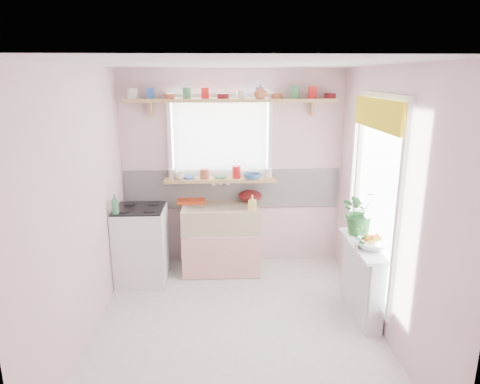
{
  "coord_description": "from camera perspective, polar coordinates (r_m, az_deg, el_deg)",
  "views": [
    {
      "loc": [
        -0.12,
        -3.75,
        2.39
      ],
      "look_at": [
        0.06,
        0.55,
        1.23
      ],
      "focal_mm": 32.0,
      "sensor_mm": 36.0,
      "label": 1
    }
  ],
  "objects": [
    {
      "name": "windowsill",
      "position": [
        5.38,
        -2.6,
        1.64
      ],
      "size": [
        1.4,
        0.22,
        0.04
      ],
      "primitive_type": "cube",
      "color": "tan",
      "rests_on": "room"
    },
    {
      "name": "jade_plant",
      "position": [
        4.67,
        15.85,
        -2.53
      ],
      "size": [
        0.53,
        0.49,
        0.49
      ],
      "primitive_type": "imported",
      "rotation": [
        0.0,
        0.0,
        0.27
      ],
      "color": "#235925",
      "rests_on": "radiator_ledge"
    },
    {
      "name": "fruit_bowl",
      "position": [
        4.38,
        17.27,
        -6.71
      ],
      "size": [
        0.42,
        0.42,
        0.08
      ],
      "primitive_type": "imported",
      "rotation": [
        0.0,
        0.0,
        -0.39
      ],
      "color": "silver",
      "rests_on": "radiator_ledge"
    },
    {
      "name": "soap_bottle_sink",
      "position": [
        5.07,
        1.65,
        -1.46
      ],
      "size": [
        0.11,
        0.11,
        0.19
      ],
      "primitive_type": "imported",
      "rotation": [
        0.0,
        0.0,
        -0.28
      ],
      "color": "#FBEC6F",
      "rests_on": "sink_unit"
    },
    {
      "name": "pine_shelf",
      "position": [
        5.23,
        -1.05,
        12.13
      ],
      "size": [
        2.52,
        0.24,
        0.04
      ],
      "primitive_type": "cube",
      "color": "tan",
      "rests_on": "room"
    },
    {
      "name": "fruit",
      "position": [
        4.37,
        17.38,
        -5.92
      ],
      "size": [
        0.2,
        0.14,
        0.1
      ],
      "color": "orange",
      "rests_on": "fruit_bowl"
    },
    {
      "name": "herb_pot",
      "position": [
        4.32,
        15.84,
        -5.87
      ],
      "size": [
        0.13,
        0.1,
        0.23
      ],
      "primitive_type": "imported",
      "rotation": [
        0.0,
        0.0,
        -0.18
      ],
      "color": "#2E6A2A",
      "rests_on": "radiator_ledge"
    },
    {
      "name": "cooker",
      "position": [
        5.27,
        -12.99,
        -6.81
      ],
      "size": [
        0.58,
        0.58,
        0.93
      ],
      "color": "white",
      "rests_on": "ground"
    },
    {
      "name": "sill_bowl",
      "position": [
        5.32,
        1.67,
        2.09
      ],
      "size": [
        0.25,
        0.25,
        0.07
      ],
      "primitive_type": "imported",
      "rotation": [
        0.0,
        0.0,
        0.15
      ],
      "color": "#3468A9",
      "rests_on": "windowsill"
    },
    {
      "name": "sill_crockery",
      "position": [
        5.36,
        -2.8,
        2.41
      ],
      "size": [
        1.35,
        0.11,
        0.12
      ],
      "color": "silver",
      "rests_on": "windowsill"
    },
    {
      "name": "room",
      "position": [
        4.79,
        7.1,
        2.67
      ],
      "size": [
        3.2,
        3.2,
        3.2
      ],
      "color": "white",
      "rests_on": "ground"
    },
    {
      "name": "dish_tray",
      "position": [
        5.48,
        -6.49,
        -1.13
      ],
      "size": [
        0.37,
        0.28,
        0.04
      ],
      "primitive_type": "cube",
      "rotation": [
        0.0,
        0.0,
        0.05
      ],
      "color": "red",
      "rests_on": "sink_unit"
    },
    {
      "name": "radiator_ledge",
      "position": [
        4.65,
        15.96,
        -10.94
      ],
      "size": [
        0.22,
        0.95,
        0.78
      ],
      "color": "white",
      "rests_on": "ground"
    },
    {
      "name": "sill_cup",
      "position": [
        5.33,
        -8.07,
        2.1
      ],
      "size": [
        0.14,
        0.14,
        0.09
      ],
      "primitive_type": "imported",
      "rotation": [
        0.0,
        0.0,
        0.32
      ],
      "color": "beige",
      "rests_on": "windowsill"
    },
    {
      "name": "colander",
      "position": [
        5.46,
        1.36,
        -0.52
      ],
      "size": [
        0.4,
        0.4,
        0.14
      ],
      "primitive_type": "ellipsoid",
      "rotation": [
        0.0,
        0.0,
        -0.35
      ],
      "color": "#540E10",
      "rests_on": "sink_unit"
    },
    {
      "name": "shelf_crockery",
      "position": [
        5.22,
        -1.54,
        12.94
      ],
      "size": [
        2.47,
        0.11,
        0.12
      ],
      "color": "silver",
      "rests_on": "pine_shelf"
    },
    {
      "name": "sink_unit",
      "position": [
        5.41,
        -2.52,
        -6.14
      ],
      "size": [
        0.95,
        0.65,
        1.11
      ],
      "color": "white",
      "rests_on": "ground"
    },
    {
      "name": "cooker_bottle",
      "position": [
        4.93,
        -16.35,
        -1.61
      ],
      "size": [
        0.11,
        0.11,
        0.22
      ],
      "primitive_type": "imported",
      "rotation": [
        0.0,
        0.0,
        0.35
      ],
      "color": "#438655",
      "rests_on": "cooker"
    },
    {
      "name": "shelf_vase",
      "position": [
        5.18,
        2.73,
        13.21
      ],
      "size": [
        0.2,
        0.2,
        0.16
      ],
      "primitive_type": "imported",
      "rotation": [
        0.0,
        0.0,
        0.39
      ],
      "color": "#A85A33",
      "rests_on": "pine_shelf"
    }
  ]
}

